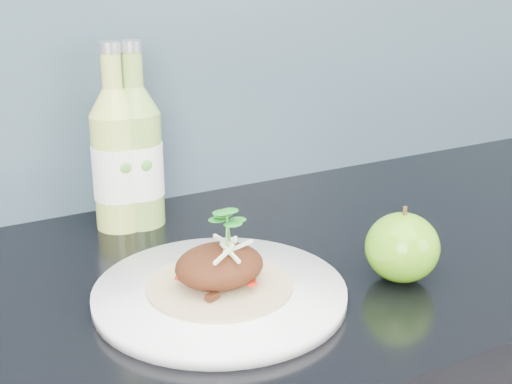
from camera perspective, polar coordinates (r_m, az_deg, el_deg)
dinner_plate at (r=0.83m, az=-2.91°, el=-8.12°), size 0.38×0.38×0.02m
pork_taco at (r=0.81m, az=-2.95°, el=-5.78°), size 0.17×0.17×0.10m
green_apple at (r=0.88m, az=11.62°, el=-4.36°), size 0.12×0.12×0.09m
cider_bottle_left at (r=1.02m, az=-11.03°, el=2.58°), size 0.10×0.10×0.27m
cider_bottle_right at (r=1.03m, az=-9.45°, el=2.77°), size 0.09×0.09×0.27m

